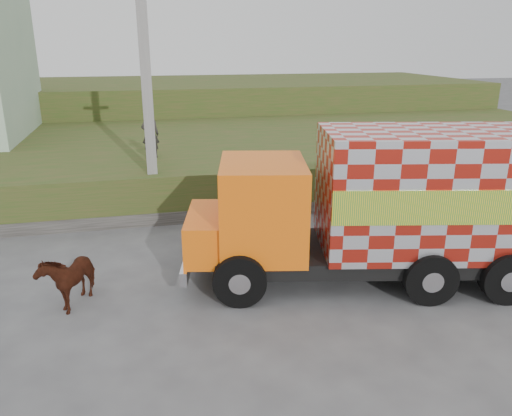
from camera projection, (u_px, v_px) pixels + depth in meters
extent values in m
plane|color=#474749|center=(207.00, 280.00, 11.70)|extent=(120.00, 120.00, 0.00)
cube|color=#2D4C19|center=(174.00, 158.00, 20.71)|extent=(40.00, 12.00, 1.50)
cube|color=#2D4C19|center=(159.00, 106.00, 31.56)|extent=(40.00, 12.00, 3.00)
cube|color=#595651|center=(122.00, 220.00, 15.09)|extent=(16.00, 0.50, 0.40)
cube|color=gray|center=(147.00, 90.00, 14.48)|extent=(0.30, 0.30, 8.00)
cube|color=black|center=(369.00, 252.00, 11.59)|extent=(7.32, 3.67, 0.36)
cube|color=orange|center=(263.00, 207.00, 11.19)|extent=(2.30, 2.70, 2.06)
cube|color=orange|center=(211.00, 233.00, 11.36)|extent=(1.46, 2.33, 0.93)
cube|color=silver|center=(428.00, 190.00, 11.14)|extent=(5.15, 3.40, 2.68)
cube|color=yellow|center=(450.00, 208.00, 9.95)|extent=(4.65, 1.02, 0.72)
cube|color=yellow|center=(411.00, 176.00, 12.34)|extent=(4.65, 1.02, 0.72)
cube|color=silver|center=(189.00, 258.00, 11.54)|extent=(0.64, 2.35, 0.31)
cylinder|color=black|center=(240.00, 280.00, 10.44)|extent=(1.18, 0.59, 1.13)
cylinder|color=black|center=(241.00, 238.00, 12.69)|extent=(1.18, 0.59, 1.13)
cylinder|color=black|center=(430.00, 279.00, 10.52)|extent=(1.18, 0.59, 1.13)
cylinder|color=black|center=(397.00, 237.00, 12.77)|extent=(1.18, 0.59, 1.13)
cylinder|color=black|center=(507.00, 278.00, 10.55)|extent=(1.18, 0.59, 1.13)
cylinder|color=black|center=(461.00, 237.00, 12.80)|extent=(1.18, 0.59, 1.13)
imported|color=#351B0D|center=(69.00, 276.00, 10.51)|extent=(1.20, 1.60, 1.23)
imported|color=#322E2C|center=(150.00, 134.00, 17.12)|extent=(0.59, 0.39, 1.61)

